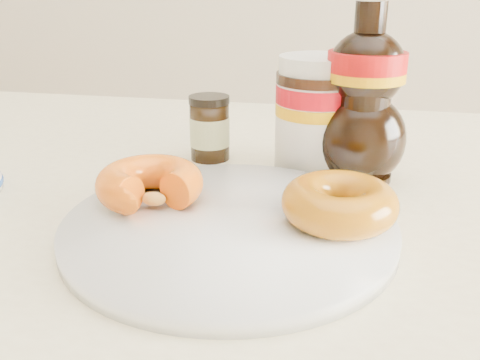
% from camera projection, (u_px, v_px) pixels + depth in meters
% --- Properties ---
extents(dining_table, '(1.40, 0.90, 0.75)m').
position_uv_depth(dining_table, '(295.00, 274.00, 0.59)').
color(dining_table, '#FDF1C1').
rests_on(dining_table, ground).
extents(plate, '(0.30, 0.30, 0.02)m').
position_uv_depth(plate, '(229.00, 227.00, 0.49)').
color(plate, white).
rests_on(plate, dining_table).
extents(donut_bitten, '(0.14, 0.14, 0.04)m').
position_uv_depth(donut_bitten, '(150.00, 184.00, 0.52)').
color(donut_bitten, orange).
rests_on(donut_bitten, plate).
extents(donut_whole, '(0.12, 0.12, 0.04)m').
position_uv_depth(donut_whole, '(339.00, 203.00, 0.48)').
color(donut_whole, '#965809').
rests_on(donut_whole, plate).
extents(nutella_jar, '(0.10, 0.10, 0.14)m').
position_uv_depth(nutella_jar, '(316.00, 110.00, 0.63)').
color(nutella_jar, white).
rests_on(nutella_jar, dining_table).
extents(syrup_bottle, '(0.13, 0.12, 0.20)m').
position_uv_depth(syrup_bottle, '(364.00, 95.00, 0.59)').
color(syrup_bottle, black).
rests_on(syrup_bottle, dining_table).
extents(dark_jar, '(0.05, 0.05, 0.08)m').
position_uv_depth(dark_jar, '(210.00, 129.00, 0.68)').
color(dark_jar, black).
rests_on(dark_jar, dining_table).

